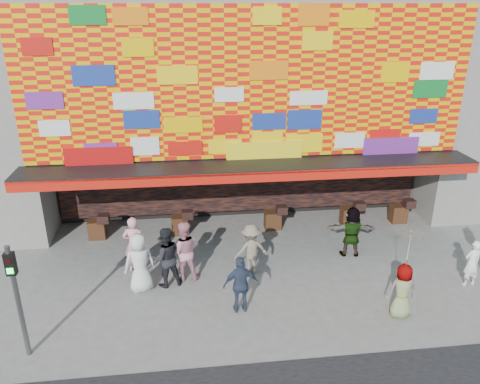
# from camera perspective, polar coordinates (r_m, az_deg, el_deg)

# --- Properties ---
(ground) EXTENTS (90.00, 90.00, 0.00)m
(ground) POSITION_cam_1_polar(r_m,az_deg,el_deg) (13.93, 3.36, -13.05)
(ground) COLOR slate
(ground) RESTS_ON ground
(shop_building) EXTENTS (15.20, 9.40, 10.00)m
(shop_building) POSITION_cam_1_polar(r_m,az_deg,el_deg) (19.69, -0.54, 13.95)
(shop_building) COLOR gray
(shop_building) RESTS_ON ground
(signal_left) EXTENTS (0.22, 0.20, 3.00)m
(signal_left) POSITION_cam_1_polar(r_m,az_deg,el_deg) (12.18, -25.66, -10.69)
(signal_left) COLOR #59595B
(signal_left) RESTS_ON ground
(ped_a) EXTENTS (1.03, 0.82, 1.85)m
(ped_a) POSITION_cam_1_polar(r_m,az_deg,el_deg) (14.19, -12.14, -8.42)
(ped_a) COLOR silver
(ped_a) RESTS_ON ground
(ped_b) EXTENTS (0.71, 0.49, 1.89)m
(ped_b) POSITION_cam_1_polar(r_m,az_deg,el_deg) (15.19, -12.78, -6.26)
(ped_b) COLOR pink
(ped_b) RESTS_ON ground
(ped_c) EXTENTS (1.09, 0.94, 1.91)m
(ped_c) POSITION_cam_1_polar(r_m,az_deg,el_deg) (14.27, -9.06, -7.86)
(ped_c) COLOR black
(ped_c) RESTS_ON ground
(ped_d) EXTENTS (1.19, 0.83, 1.69)m
(ped_d) POSITION_cam_1_polar(r_m,az_deg,el_deg) (14.75, 1.32, -7.00)
(ped_d) COLOR #7E715C
(ped_d) RESTS_ON ground
(ped_e) EXTENTS (1.02, 0.49, 1.69)m
(ped_e) POSITION_cam_1_polar(r_m,az_deg,el_deg) (13.04, 0.12, -11.22)
(ped_e) COLOR #323E59
(ped_e) RESTS_ON ground
(ped_f) EXTENTS (1.68, 0.75, 1.75)m
(ped_f) POSITION_cam_1_polar(r_m,az_deg,el_deg) (16.19, 13.45, -4.73)
(ped_f) COLOR gray
(ped_f) RESTS_ON ground
(ped_g) EXTENTS (0.79, 0.53, 1.59)m
(ped_g) POSITION_cam_1_polar(r_m,az_deg,el_deg) (13.61, 19.17, -11.32)
(ped_g) COLOR gray
(ped_g) RESTS_ON ground
(ped_h) EXTENTS (0.60, 0.44, 1.50)m
(ped_h) POSITION_cam_1_polar(r_m,az_deg,el_deg) (15.82, 26.44, -7.77)
(ped_h) COLOR white
(ped_h) RESTS_ON ground
(ped_i) EXTENTS (0.97, 0.77, 1.92)m
(ped_i) POSITION_cam_1_polar(r_m,az_deg,el_deg) (14.52, -6.89, -7.14)
(ped_i) COLOR pink
(ped_i) RESTS_ON ground
(parasol) EXTENTS (1.27, 1.29, 1.88)m
(parasol) POSITION_cam_1_polar(r_m,az_deg,el_deg) (12.94, 19.93, -6.21)
(parasol) COLOR beige
(parasol) RESTS_ON ground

